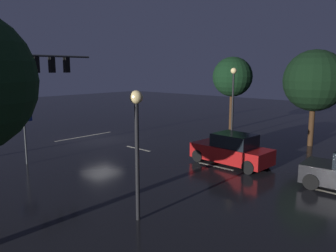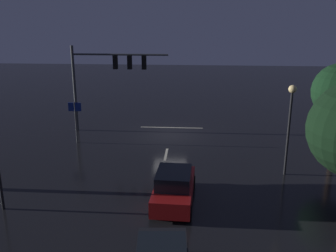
{
  "view_description": "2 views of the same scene",
  "coord_description": "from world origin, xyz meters",
  "px_view_note": "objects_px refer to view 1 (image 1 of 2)",
  "views": [
    {
      "loc": [
        14.47,
        19.66,
        5.08
      ],
      "look_at": [
        0.14,
        6.72,
        1.82
      ],
      "focal_mm": 36.0,
      "sensor_mm": 36.0,
      "label": 1
    },
    {
      "loc": [
        -1.73,
        26.97,
        8.89
      ],
      "look_at": [
        -0.22,
        5.34,
        2.35
      ],
      "focal_mm": 40.29,
      "sensor_mm": 36.0,
      "label": 2
    }
  ],
  "objects_px": {
    "street_lamp_right_kerb": "(137,129)",
    "tree_left_far": "(315,81)",
    "car_approaching": "(232,150)",
    "tree_left_near": "(232,77)",
    "street_lamp_left_kerb": "(233,90)",
    "traffic_signal_assembly": "(27,76)",
    "route_sign": "(24,125)"
  },
  "relations": [
    {
      "from": "car_approaching",
      "to": "route_sign",
      "type": "relative_size",
      "value": 1.49
    },
    {
      "from": "street_lamp_right_kerb",
      "to": "route_sign",
      "type": "bearing_deg",
      "value": -93.82
    },
    {
      "from": "traffic_signal_assembly",
      "to": "tree_left_near",
      "type": "relative_size",
      "value": 1.19
    },
    {
      "from": "street_lamp_right_kerb",
      "to": "tree_left_far",
      "type": "height_order",
      "value": "tree_left_far"
    },
    {
      "from": "car_approaching",
      "to": "street_lamp_left_kerb",
      "type": "bearing_deg",
      "value": -148.62
    },
    {
      "from": "street_lamp_left_kerb",
      "to": "tree_left_far",
      "type": "bearing_deg",
      "value": 104.63
    },
    {
      "from": "traffic_signal_assembly",
      "to": "street_lamp_left_kerb",
      "type": "xyz_separation_m",
      "value": [
        -11.74,
        7.51,
        -1.08
      ]
    },
    {
      "from": "car_approaching",
      "to": "street_lamp_left_kerb",
      "type": "height_order",
      "value": "street_lamp_left_kerb"
    },
    {
      "from": "traffic_signal_assembly",
      "to": "car_approaching",
      "type": "relative_size",
      "value": 1.64
    },
    {
      "from": "street_lamp_right_kerb",
      "to": "tree_left_far",
      "type": "relative_size",
      "value": 0.69
    },
    {
      "from": "car_approaching",
      "to": "tree_left_near",
      "type": "relative_size",
      "value": 0.72
    },
    {
      "from": "route_sign",
      "to": "tree_left_near",
      "type": "distance_m",
      "value": 17.16
    },
    {
      "from": "car_approaching",
      "to": "tree_left_near",
      "type": "height_order",
      "value": "tree_left_near"
    },
    {
      "from": "tree_left_near",
      "to": "street_lamp_right_kerb",
      "type": "bearing_deg",
      "value": 22.07
    },
    {
      "from": "tree_left_far",
      "to": "street_lamp_left_kerb",
      "type": "bearing_deg",
      "value": -75.37
    },
    {
      "from": "street_lamp_right_kerb",
      "to": "tree_left_near",
      "type": "bearing_deg",
      "value": -157.93
    },
    {
      "from": "street_lamp_left_kerb",
      "to": "street_lamp_right_kerb",
      "type": "bearing_deg",
      "value": 19.37
    },
    {
      "from": "tree_left_far",
      "to": "traffic_signal_assembly",
      "type": "bearing_deg",
      "value": -44.24
    },
    {
      "from": "tree_left_far",
      "to": "street_lamp_right_kerb",
      "type": "bearing_deg",
      "value": -1.05
    },
    {
      "from": "route_sign",
      "to": "car_approaching",
      "type": "bearing_deg",
      "value": 131.57
    },
    {
      "from": "street_lamp_left_kerb",
      "to": "route_sign",
      "type": "height_order",
      "value": "street_lamp_left_kerb"
    },
    {
      "from": "traffic_signal_assembly",
      "to": "tree_left_near",
      "type": "bearing_deg",
      "value": 160.29
    },
    {
      "from": "traffic_signal_assembly",
      "to": "route_sign",
      "type": "bearing_deg",
      "value": 59.35
    },
    {
      "from": "traffic_signal_assembly",
      "to": "tree_left_far",
      "type": "height_order",
      "value": "traffic_signal_assembly"
    },
    {
      "from": "tree_left_near",
      "to": "street_lamp_left_kerb",
      "type": "bearing_deg",
      "value": 32.39
    },
    {
      "from": "tree_left_far",
      "to": "car_approaching",
      "type": "bearing_deg",
      "value": -11.36
    },
    {
      "from": "route_sign",
      "to": "street_lamp_left_kerb",
      "type": "bearing_deg",
      "value": 161.36
    },
    {
      "from": "route_sign",
      "to": "tree_left_far",
      "type": "xyz_separation_m",
      "value": [
        -14.87,
        9.8,
        2.2
      ]
    },
    {
      "from": "tree_left_near",
      "to": "tree_left_far",
      "type": "relative_size",
      "value": 0.96
    },
    {
      "from": "car_approaching",
      "to": "street_lamp_right_kerb",
      "type": "bearing_deg",
      "value": 8.7
    },
    {
      "from": "street_lamp_left_kerb",
      "to": "street_lamp_right_kerb",
      "type": "height_order",
      "value": "street_lamp_left_kerb"
    },
    {
      "from": "traffic_signal_assembly",
      "to": "tree_left_far",
      "type": "relative_size",
      "value": 1.14
    }
  ]
}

